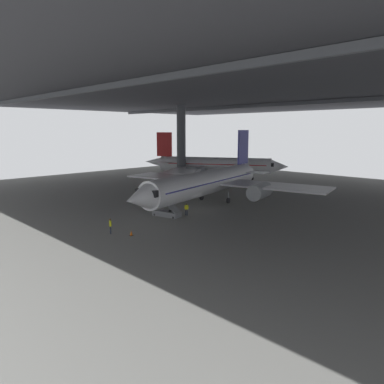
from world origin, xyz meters
TOP-DOWN VIEW (x-y plane):
  - ground_plane at (0.00, 0.00)m, footprint 110.00×110.00m
  - hangar_structure at (-0.12, 13.77)m, footprint 121.00×99.00m
  - airplane_main at (-1.95, 5.38)m, footprint 35.61×36.33m
  - boarding_stairs at (-0.38, -4.65)m, footprint 4.40×2.27m
  - crew_worker_near_nose at (1.52, -14.57)m, footprint 0.50×0.36m
  - crew_worker_by_stairs at (1.23, -2.46)m, footprint 0.39×0.46m
  - airplane_distant at (-21.17, 27.71)m, footprint 31.86×32.18m
  - traffic_cone_orange at (3.73, -13.36)m, footprint 0.36×0.36m

SIDE VIEW (x-z plane):
  - ground_plane at x=0.00m, z-range 0.00..0.00m
  - traffic_cone_orange at x=3.73m, z-range -0.01..0.59m
  - boarding_stairs at x=-0.38m, z-range -1.60..3.06m
  - crew_worker_by_stairs at x=1.23m, z-range 0.11..1.75m
  - crew_worker_near_nose at x=1.52m, z-range 0.13..1.88m
  - airplane_distant at x=-21.17m, z-range -2.11..8.82m
  - airplane_main at x=-1.95m, z-range -2.28..9.17m
  - hangar_structure at x=-0.12m, z-range 8.46..26.69m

